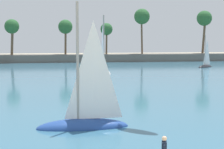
% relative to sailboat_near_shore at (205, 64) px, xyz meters
% --- Properties ---
extents(sea, '(220.00, 112.34, 0.06)m').
position_rel_sailboat_near_shore_xyz_m(sea, '(-27.12, 3.53, -0.62)').
color(sea, '#386B84').
rests_on(sea, ground).
extents(palm_headland, '(92.94, 6.21, 12.54)m').
position_rel_sailboat_near_shore_xyz_m(palm_headland, '(-27.56, 19.78, 2.32)').
color(palm_headland, '#605B54').
rests_on(palm_headland, ground).
extents(sailboat_near_shore, '(4.32, 3.88, 6.50)m').
position_rel_sailboat_near_shore_xyz_m(sailboat_near_shore, '(0.00, 0.00, 0.00)').
color(sailboat_near_shore, black).
rests_on(sailboat_near_shore, sea).
extents(sailboat_mid_bay, '(3.72, 6.91, 9.59)m').
position_rel_sailboat_near_shore_xyz_m(sailboat_mid_bay, '(-21.09, -12.17, 0.28)').
color(sailboat_mid_bay, white).
rests_on(sailboat_mid_bay, sea).
extents(sailboat_far_left, '(5.76, 1.84, 8.30)m').
position_rel_sailboat_near_shore_xyz_m(sailboat_far_left, '(-26.25, -44.15, 0.16)').
color(sailboat_far_left, '#234793').
rests_on(sailboat_far_left, sea).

